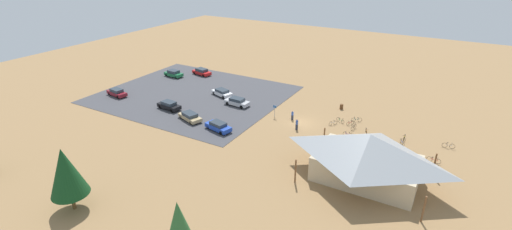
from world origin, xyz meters
TOP-DOWN VIEW (x-y plane):
  - ground at (0.00, 0.00)m, footprint 160.00×160.00m
  - parking_lot_asphalt at (23.44, -1.46)m, footprint 34.07×29.42m
  - bike_pavilion at (-13.24, 11.10)m, footprint 14.73×10.21m
  - trash_bin at (-3.91, -8.82)m, footprint 0.60×0.60m
  - lot_sign at (4.84, 0.10)m, footprint 0.56×0.08m
  - pine_midwest at (12.75, 32.51)m, footprint 3.95×3.95m
  - pine_far_east at (-3.88, 33.94)m, footprint 3.08×3.08m
  - bicycle_blue_edge_north at (-14.96, 2.45)m, footprint 0.48×1.64m
  - bicycle_red_lone_east at (-20.19, 2.70)m, footprint 1.79×0.48m
  - bicycle_purple_yard_right at (-8.08, 0.99)m, footprint 1.63×0.48m
  - bicycle_green_yard_left at (-5.48, -3.38)m, footprint 1.54×0.85m
  - bicycle_yellow_yard_center at (-15.65, -2.16)m, footprint 0.48×1.66m
  - bicycle_black_trailside at (-8.14, -1.80)m, footprint 0.52×1.68m
  - bicycle_silver_yard_front at (-21.56, -2.63)m, footprint 1.72×0.48m
  - bicycle_orange_near_sign at (-10.21, -1.39)m, footprint 0.66×1.66m
  - bicycle_white_back_row at (-4.77, -1.74)m, footprint 0.97×1.32m
  - bicycle_teal_lone_west at (-7.75, -4.84)m, footprint 1.58×0.85m
  - bicycle_blue_mid_cluster at (-15.66, -0.36)m, footprint 0.82×1.61m
  - bicycle_red_front_row at (-7.18, -3.21)m, footprint 0.87×1.40m
  - car_silver_far_end at (13.05, -0.97)m, footprint 4.65×2.07m
  - car_black_aisle_side at (22.56, 6.45)m, footprint 4.60×2.27m
  - car_tan_near_entry at (16.39, 8.25)m, footprint 4.93×3.24m
  - car_blue_end_stall at (10.14, 9.03)m, footprint 4.74×2.75m
  - car_red_back_corner at (29.66, -12.23)m, footprint 4.79×2.72m
  - car_maroon_second_row at (35.77, 6.50)m, footprint 4.67×2.41m
  - car_white_inner_stall at (18.18, -3.64)m, footprint 4.76×3.09m
  - car_green_mid_lot at (34.27, -8.05)m, footprint 4.41×2.21m
  - visitor_at_bikes at (-0.36, 2.67)m, footprint 0.39×0.40m
  - visitor_crossing_yard at (1.77, -0.34)m, footprint 0.36×0.36m

SIDE VIEW (x-z plane):
  - ground at x=0.00m, z-range 0.00..0.00m
  - parking_lot_asphalt at x=23.44m, z-range 0.00..0.05m
  - bicycle_green_yard_left at x=-5.48m, z-range -0.05..0.74m
  - bicycle_white_back_row at x=-4.77m, z-range -0.03..0.72m
  - bicycle_purple_yard_right at x=-8.08m, z-range -0.04..0.74m
  - bicycle_red_front_row at x=-7.18m, z-range -0.03..0.73m
  - bicycle_blue_edge_north at x=-14.96m, z-range -0.05..0.77m
  - bicycle_blue_mid_cluster at x=-15.66m, z-range -0.02..0.76m
  - bicycle_yellow_yard_center at x=-15.65m, z-range -0.06..0.80m
  - bicycle_orange_near_sign at x=-10.21m, z-range -0.05..0.81m
  - bicycle_teal_lone_west at x=-7.75m, z-range -0.06..0.82m
  - bicycle_red_lone_east at x=-20.19m, z-range -0.04..0.80m
  - bicycle_silver_yard_front at x=-21.56m, z-range -0.05..0.83m
  - bicycle_black_trailside at x=-8.14m, z-range -0.06..0.85m
  - trash_bin at x=-3.91m, z-range 0.00..0.90m
  - car_tan_near_entry at x=16.39m, z-range 0.05..1.35m
  - car_white_inner_stall at x=18.18m, z-range 0.06..1.35m
  - car_blue_end_stall at x=10.14m, z-range 0.05..1.43m
  - car_maroon_second_row at x=35.77m, z-range 0.04..1.46m
  - car_red_back_corner at x=29.66m, z-range 0.04..1.48m
  - car_silver_far_end at x=13.05m, z-range 0.04..1.47m
  - car_black_aisle_side at x=22.56m, z-range 0.04..1.48m
  - car_green_mid_lot at x=34.27m, z-range 0.04..1.50m
  - visitor_crossing_yard at x=1.77m, z-range 0.04..1.71m
  - visitor_at_bikes at x=-0.36m, z-range 0.05..1.89m
  - lot_sign at x=4.84m, z-range 0.31..2.51m
  - bike_pavilion at x=-13.24m, z-range 0.39..6.55m
  - pine_midwest at x=12.75m, z-range 0.98..8.45m
  - pine_far_east at x=-3.88m, z-range 1.37..9.54m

